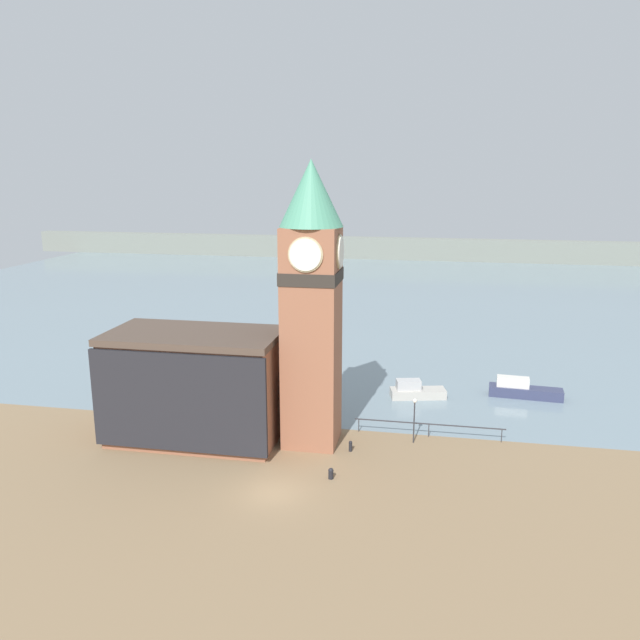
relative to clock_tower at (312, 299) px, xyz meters
The scene contains 11 objects.
ground_plane 13.72m from the clock_tower, 96.27° to the right, with size 160.00×160.00×0.00m, color #846B4C.
water 63.67m from the clock_tower, 90.82° to the left, with size 160.00×120.00×0.00m.
far_shoreline 103.05m from the clock_tower, 90.50° to the left, with size 180.00×3.00×5.00m.
pier_railing 13.51m from the clock_tower, 15.76° to the left, with size 11.44×0.08×1.09m.
clock_tower is the anchor object (origin of this frame).
pier_building 11.17m from the clock_tower, behind, with size 12.94×7.01×8.34m.
boat_near 16.80m from the clock_tower, 56.10° to the left, with size 5.16×2.74×1.68m.
boat_far 23.63m from the clock_tower, 37.36° to the left, with size 6.51×2.09×1.80m.
mooring_bollard_near 12.23m from the clock_tower, 66.81° to the right, with size 0.36×0.36×0.77m.
mooring_bollard_far 11.09m from the clock_tower, 20.78° to the right, with size 0.26×0.26×0.81m.
lamp_post 11.46m from the clock_tower, ahead, with size 0.32×0.32×3.51m.
Camera 1 is at (9.54, -34.83, 19.89)m, focal length 35.00 mm.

